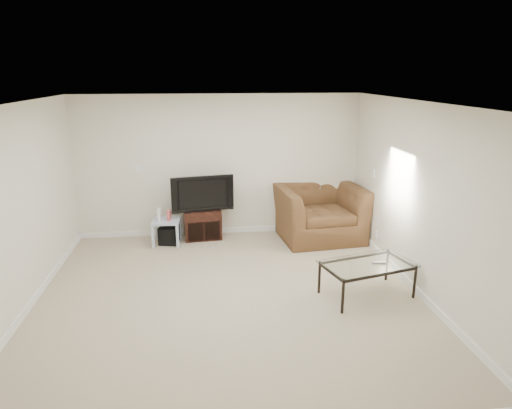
{
  "coord_description": "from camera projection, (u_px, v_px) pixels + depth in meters",
  "views": [
    {
      "loc": [
        -0.29,
        -5.45,
        2.84
      ],
      "look_at": [
        0.5,
        1.2,
        0.9
      ],
      "focal_mm": 32.0,
      "sensor_mm": 36.0,
      "label": 1
    }
  ],
  "objects": [
    {
      "name": "recliner",
      "position": [
        320.0,
        204.0,
        8.0
      ],
      "size": [
        1.53,
        1.08,
        1.26
      ],
      "primitive_type": "imported",
      "rotation": [
        0.0,
        0.0,
        0.1
      ],
      "color": "#58321F",
      "rests_on": "floor"
    },
    {
      "name": "game_case",
      "position": [
        169.0,
        215.0,
        7.71
      ],
      "size": [
        0.07,
        0.13,
        0.17
      ],
      "primitive_type": "cube",
      "rotation": [
        0.0,
        0.0,
        -0.18
      ],
      "color": "#CC4C4C",
      "rests_on": "side_table"
    },
    {
      "name": "television",
      "position": [
        201.0,
        192.0,
        7.9
      ],
      "size": [
        1.02,
        0.37,
        0.62
      ],
      "primitive_type": "imported",
      "rotation": [
        0.0,
        0.0,
        0.17
      ],
      "color": "black",
      "rests_on": "tv_stand"
    },
    {
      "name": "wall_left",
      "position": [
        16.0,
        212.0,
        5.39
      ],
      "size": [
        0.02,
        5.0,
        2.5
      ],
      "primitive_type": "cube",
      "color": "silver",
      "rests_on": "ground"
    },
    {
      "name": "wall_right",
      "position": [
        419.0,
        199.0,
        5.96
      ],
      "size": [
        0.02,
        5.0,
        2.5
      ],
      "primitive_type": "cube",
      "color": "silver",
      "rests_on": "ground"
    },
    {
      "name": "tv_stand",
      "position": [
        202.0,
        223.0,
        8.08
      ],
      "size": [
        0.69,
        0.51,
        0.53
      ],
      "primitive_type": null,
      "rotation": [
        0.0,
        0.0,
        0.11
      ],
      "color": "black",
      "rests_on": "floor"
    },
    {
      "name": "side_table",
      "position": [
        167.0,
        232.0,
        7.81
      ],
      "size": [
        0.48,
        0.48,
        0.43
      ],
      "primitive_type": null,
      "rotation": [
        0.0,
        0.0,
        -0.07
      ],
      "color": "silver",
      "rests_on": "floor"
    },
    {
      "name": "dvd_player",
      "position": [
        202.0,
        214.0,
        8.0
      ],
      "size": [
        0.35,
        0.27,
        0.05
      ],
      "primitive_type": "cube",
      "rotation": [
        0.0,
        0.0,
        0.11
      ],
      "color": "black",
      "rests_on": "tv_stand"
    },
    {
      "name": "plate_back",
      "position": [
        138.0,
        168.0,
        7.89
      ],
      "size": [
        0.12,
        0.02,
        0.12
      ],
      "primitive_type": "cube",
      "color": "white",
      "rests_on": "wall_back"
    },
    {
      "name": "plate_right_switch",
      "position": [
        373.0,
        173.0,
        7.48
      ],
      "size": [
        0.02,
        0.09,
        0.13
      ],
      "primitive_type": "cube",
      "color": "white",
      "rests_on": "wall_right"
    },
    {
      "name": "subwoofer",
      "position": [
        169.0,
        235.0,
        7.85
      ],
      "size": [
        0.36,
        0.36,
        0.3
      ],
      "primitive_type": "cube",
      "rotation": [
        0.0,
        0.0,
        -0.22
      ],
      "color": "black",
      "rests_on": "floor"
    },
    {
      "name": "plate_right_outlet",
      "position": [
        376.0,
        234.0,
        7.46
      ],
      "size": [
        0.02,
        0.08,
        0.12
      ],
      "primitive_type": "cube",
      "color": "white",
      "rests_on": "wall_right"
    },
    {
      "name": "coffee_table",
      "position": [
        367.0,
        279.0,
        5.99
      ],
      "size": [
        1.3,
        0.94,
        0.46
      ],
      "primitive_type": null,
      "rotation": [
        0.0,
        0.0,
        0.26
      ],
      "color": "black",
      "rests_on": "floor"
    },
    {
      "name": "wall_back",
      "position": [
        219.0,
        166.0,
        8.06
      ],
      "size": [
        5.0,
        0.02,
        2.5
      ],
      "primitive_type": "cube",
      "color": "silver",
      "rests_on": "ground"
    },
    {
      "name": "remote",
      "position": [
        379.0,
        262.0,
        5.92
      ],
      "size": [
        0.19,
        0.06,
        0.02
      ],
      "primitive_type": "cube",
      "rotation": [
        0.0,
        0.0,
        -0.06
      ],
      "color": "#B2B2B7",
      "rests_on": "coffee_table"
    },
    {
      "name": "ceiling",
      "position": [
        226.0,
        103.0,
        5.32
      ],
      "size": [
        5.0,
        5.0,
        0.0
      ],
      "primitive_type": "plane",
      "color": "white",
      "rests_on": "ground"
    },
    {
      "name": "floor",
      "position": [
        229.0,
        296.0,
        6.02
      ],
      "size": [
        5.0,
        5.0,
        0.0
      ],
      "primitive_type": "plane",
      "color": "tan",
      "rests_on": "ground"
    },
    {
      "name": "game_console",
      "position": [
        159.0,
        215.0,
        7.7
      ],
      "size": [
        0.05,
        0.15,
        0.2
      ],
      "primitive_type": "cube",
      "rotation": [
        0.0,
        0.0,
        -0.01
      ],
      "color": "white",
      "rests_on": "side_table"
    }
  ]
}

